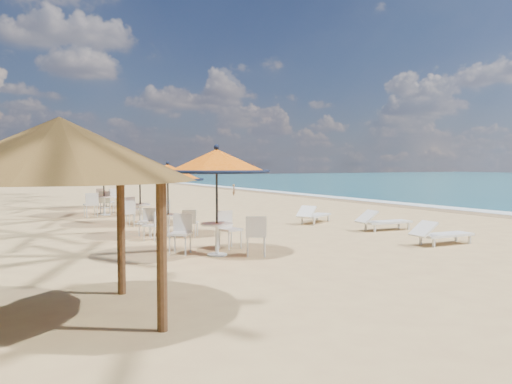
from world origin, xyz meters
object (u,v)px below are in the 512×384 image
lounger_far (313,215)px  lounger_mid (382,221)px  station_0 (218,174)px  lounger_near (440,233)px  station_3 (103,166)px  station_4 (104,169)px  palapa (60,150)px  station_1 (167,181)px  station_2 (140,173)px

lounger_far → lounger_mid: bearing=-104.4°
station_0 → lounger_near: 5.93m
station_3 → station_4: 3.47m
station_4 → lounger_mid: size_ratio=1.28×
palapa → station_3: bearing=76.0°
station_0 → lounger_far: station_0 is taller
station_1 → station_4: (0.43, 10.29, 0.24)m
station_3 → station_2: bearing=-83.5°
station_2 → station_3: (-0.43, 3.79, 0.23)m
station_4 → lounger_far: 11.04m
lounger_far → lounger_near: bearing=-119.1°
lounger_far → station_0: bearing=-174.0°
lounger_near → palapa: 9.69m
lounger_near → lounger_mid: 2.86m
station_0 → station_1: bearing=90.7°
lounger_mid → station_1: bearing=168.0°
station_4 → lounger_mid: (5.81, -12.32, -1.50)m
station_3 → lounger_far: bearing=-47.2°
lounger_mid → palapa: (-9.95, -4.71, 1.93)m
station_2 → lounger_far: size_ratio=1.32×
station_1 → station_2: size_ratio=0.89×
station_0 → lounger_far: size_ratio=1.38×
lounger_near → station_4: bearing=112.1°
station_0 → lounger_mid: (6.19, 1.33, -1.52)m
station_2 → lounger_near: (5.48, -7.93, -1.45)m
station_1 → station_2: 3.13m
station_3 → lounger_mid: (6.56, -8.93, -1.68)m
lounger_mid → lounger_far: lounger_mid is taller
station_4 → lounger_near: (5.16, -15.10, -1.51)m
station_0 → station_1: (-0.04, 3.36, -0.26)m
station_2 → lounger_near: station_2 is taller
station_1 → lounger_mid: 6.67m
station_1 → palapa: palapa is taller
station_1 → lounger_far: station_1 is taller
station_1 → station_2: (0.11, 3.12, 0.18)m
station_3 → lounger_mid: size_ratio=1.40×
station_1 → station_3: 6.93m
station_4 → station_1: bearing=-92.4°
lounger_far → palapa: size_ratio=0.52×
station_1 → station_2: bearing=88.1°
station_3 → lounger_far: size_ratio=1.44×
palapa → station_2: bearing=68.8°
station_1 → station_0: bearing=-89.3°
station_2 → station_0: bearing=-90.6°
lounger_far → station_2: bearing=125.1°
station_1 → lounger_mid: bearing=-18.0°
station_1 → lounger_near: size_ratio=1.20×
lounger_far → palapa: bearing=-171.4°
station_0 → palapa: size_ratio=0.72×
station_0 → station_3: 10.27m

